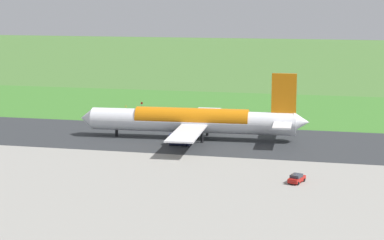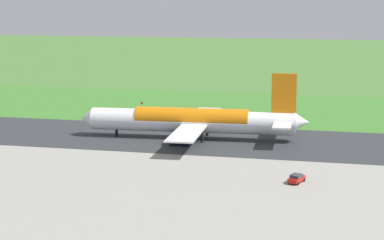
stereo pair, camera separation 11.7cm
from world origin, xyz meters
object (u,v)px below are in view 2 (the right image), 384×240
(no_stopping_sign, at_px, (142,105))
(traffic_cone_orange, at_px, (126,106))
(service_car_ops, at_px, (297,178))
(airliner_main, at_px, (194,121))

(no_stopping_sign, height_order, traffic_cone_orange, no_stopping_sign)
(service_car_ops, bearing_deg, no_stopping_sign, -54.06)
(airliner_main, xyz_separation_m, no_stopping_sign, (24.15, -36.67, -2.88))
(airliner_main, distance_m, no_stopping_sign, 44.00)
(service_car_ops, bearing_deg, airliner_main, -51.42)
(traffic_cone_orange, bearing_deg, airliner_main, 126.62)
(airliner_main, bearing_deg, traffic_cone_orange, -53.38)
(traffic_cone_orange, bearing_deg, no_stopping_sign, 145.49)
(no_stopping_sign, relative_size, traffic_cone_orange, 4.50)
(no_stopping_sign, bearing_deg, service_car_ops, 125.94)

